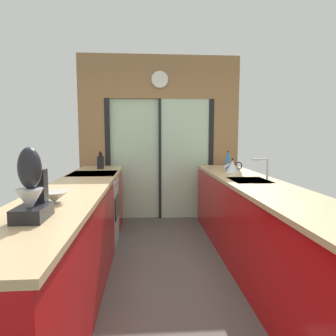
{
  "coord_description": "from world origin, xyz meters",
  "views": [
    {
      "loc": [
        -0.23,
        -2.59,
        1.41
      ],
      "look_at": [
        0.03,
        0.94,
        1.01
      ],
      "focal_mm": 31.93,
      "sensor_mm": 36.0,
      "label": 1
    }
  ],
  "objects_px": {
    "oven_range": "(94,209)",
    "mixing_bowl": "(54,197)",
    "knife_block": "(101,162)",
    "kettle": "(232,166)",
    "stand_mixer": "(32,192)",
    "soap_bottle": "(228,162)"
  },
  "relations": [
    {
      "from": "oven_range",
      "to": "mixing_bowl",
      "type": "bearing_deg",
      "value": -89.37
    },
    {
      "from": "mixing_bowl",
      "to": "knife_block",
      "type": "height_order",
      "value": "knife_block"
    },
    {
      "from": "oven_range",
      "to": "kettle",
      "type": "relative_size",
      "value": 3.72
    },
    {
      "from": "oven_range",
      "to": "stand_mixer",
      "type": "distance_m",
      "value": 2.19
    },
    {
      "from": "mixing_bowl",
      "to": "soap_bottle",
      "type": "xyz_separation_m",
      "value": [
        1.78,
        1.86,
        0.07
      ]
    },
    {
      "from": "oven_range",
      "to": "kettle",
      "type": "xyz_separation_m",
      "value": [
        1.8,
        -0.05,
        0.55
      ]
    },
    {
      "from": "kettle",
      "to": "soap_bottle",
      "type": "distance_m",
      "value": 0.22
    },
    {
      "from": "mixing_bowl",
      "to": "knife_block",
      "type": "distance_m",
      "value": 2.22
    },
    {
      "from": "mixing_bowl",
      "to": "knife_block",
      "type": "xyz_separation_m",
      "value": [
        -0.0,
        2.21,
        0.05
      ]
    },
    {
      "from": "oven_range",
      "to": "soap_bottle",
      "type": "relative_size",
      "value": 3.44
    },
    {
      "from": "kettle",
      "to": "soap_bottle",
      "type": "relative_size",
      "value": 0.93
    },
    {
      "from": "knife_block",
      "to": "stand_mixer",
      "type": "xyz_separation_m",
      "value": [
        0.0,
        -2.63,
        0.07
      ]
    },
    {
      "from": "soap_bottle",
      "to": "knife_block",
      "type": "bearing_deg",
      "value": 168.65
    },
    {
      "from": "knife_block",
      "to": "soap_bottle",
      "type": "relative_size",
      "value": 0.97
    },
    {
      "from": "stand_mixer",
      "to": "soap_bottle",
      "type": "relative_size",
      "value": 1.57
    },
    {
      "from": "oven_range",
      "to": "kettle",
      "type": "distance_m",
      "value": 1.88
    },
    {
      "from": "stand_mixer",
      "to": "mixing_bowl",
      "type": "bearing_deg",
      "value": 90.0
    },
    {
      "from": "oven_range",
      "to": "mixing_bowl",
      "type": "relative_size",
      "value": 4.54
    },
    {
      "from": "kettle",
      "to": "oven_range",
      "type": "bearing_deg",
      "value": 178.42
    },
    {
      "from": "stand_mixer",
      "to": "knife_block",
      "type": "bearing_deg",
      "value": 90.0
    },
    {
      "from": "kettle",
      "to": "stand_mixer",
      "type": "bearing_deg",
      "value": -130.96
    },
    {
      "from": "mixing_bowl",
      "to": "stand_mixer",
      "type": "xyz_separation_m",
      "value": [
        0.0,
        -0.41,
        0.12
      ]
    }
  ]
}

